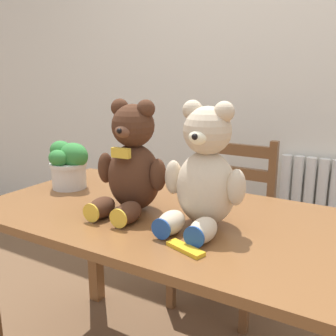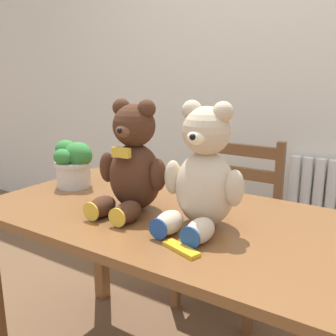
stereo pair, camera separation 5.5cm
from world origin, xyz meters
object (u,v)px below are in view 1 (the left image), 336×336
object	(u,v)px
teddy_bear_left	(132,164)
chocolate_bar	(185,249)
wooden_chair_behind	(225,221)
potted_plant	(69,162)
teddy_bear_right	(204,174)

from	to	relation	value
teddy_bear_left	chocolate_bar	world-z (taller)	teddy_bear_left
wooden_chair_behind	chocolate_bar	bearing A→B (deg)	104.66
potted_plant	teddy_bear_left	bearing A→B (deg)	-13.29
wooden_chair_behind	teddy_bear_left	bearing A→B (deg)	83.55
potted_plant	wooden_chair_behind	bearing A→B (deg)	52.13
chocolate_bar	teddy_bear_left	bearing A→B (deg)	148.83
wooden_chair_behind	potted_plant	bearing A→B (deg)	52.13
wooden_chair_behind	teddy_bear_right	xyz separation A→B (m)	(0.20, -0.71, 0.45)
wooden_chair_behind	potted_plant	world-z (taller)	potted_plant
potted_plant	teddy_bear_right	bearing A→B (deg)	-7.88
teddy_bear_left	potted_plant	world-z (taller)	teddy_bear_left
teddy_bear_left	chocolate_bar	size ratio (longest dim) A/B	3.25
wooden_chair_behind	teddy_bear_left	size ratio (longest dim) A/B	2.22
teddy_bear_left	chocolate_bar	xyz separation A→B (m)	(0.32, -0.19, -0.17)
wooden_chair_behind	teddy_bear_right	size ratio (longest dim) A/B	2.19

